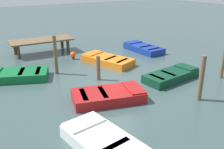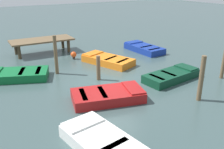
{
  "view_description": "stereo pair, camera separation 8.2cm",
  "coord_description": "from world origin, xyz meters",
  "px_view_note": "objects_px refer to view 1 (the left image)",
  "views": [
    {
      "loc": [
        -5.92,
        -9.66,
        4.68
      ],
      "look_at": [
        0.0,
        0.0,
        0.35
      ],
      "focal_mm": 40.15,
      "sensor_mm": 36.0,
      "label": 1
    },
    {
      "loc": [
        -5.85,
        -9.71,
        4.68
      ],
      "look_at": [
        0.0,
        0.0,
        0.35
      ],
      "focal_mm": 40.15,
      "sensor_mm": 36.0,
      "label": 2
    }
  ],
  "objects_px": {
    "mooring_piling_mid_right": "(56,55)",
    "rowboat_green": "(17,75)",
    "rowboat_blue": "(143,48)",
    "mooring_piling_center": "(201,78)",
    "marker_buoy": "(73,55)",
    "dock_segment": "(41,41)",
    "rowboat_orange": "(107,60)",
    "mooring_piling_far_right": "(223,62)",
    "rowboat_white": "(108,146)",
    "rowboat_red": "(109,95)",
    "mooring_piling_mid_left": "(98,68)",
    "rowboat_dark_green": "(171,75)"
  },
  "relations": [
    {
      "from": "mooring_piling_mid_right",
      "to": "rowboat_green",
      "type": "bearing_deg",
      "value": 170.51
    },
    {
      "from": "rowboat_white",
      "to": "mooring_piling_center",
      "type": "bearing_deg",
      "value": -87.62
    },
    {
      "from": "rowboat_white",
      "to": "rowboat_red",
      "type": "distance_m",
      "value": 3.35
    },
    {
      "from": "rowboat_green",
      "to": "mooring_piling_center",
      "type": "xyz_separation_m",
      "value": [
        5.9,
        -6.33,
        0.74
      ]
    },
    {
      "from": "rowboat_white",
      "to": "rowboat_blue",
      "type": "height_order",
      "value": "same"
    },
    {
      "from": "rowboat_orange",
      "to": "rowboat_red",
      "type": "distance_m",
      "value": 4.8
    },
    {
      "from": "rowboat_white",
      "to": "mooring_piling_far_right",
      "type": "distance_m",
      "value": 8.14
    },
    {
      "from": "mooring_piling_far_right",
      "to": "mooring_piling_mid_left",
      "type": "bearing_deg",
      "value": 150.94
    },
    {
      "from": "marker_buoy",
      "to": "dock_segment",
      "type": "bearing_deg",
      "value": 118.29
    },
    {
      "from": "rowboat_green",
      "to": "rowboat_dark_green",
      "type": "xyz_separation_m",
      "value": [
        6.51,
        -4.08,
        -0.0
      ]
    },
    {
      "from": "rowboat_dark_green",
      "to": "rowboat_white",
      "type": "bearing_deg",
      "value": -155.95
    },
    {
      "from": "rowboat_white",
      "to": "mooring_piling_mid_right",
      "type": "relative_size",
      "value": 1.65
    },
    {
      "from": "mooring_piling_mid_left",
      "to": "mooring_piling_center",
      "type": "bearing_deg",
      "value": -58.94
    },
    {
      "from": "mooring_piling_center",
      "to": "mooring_piling_mid_right",
      "type": "height_order",
      "value": "mooring_piling_mid_right"
    },
    {
      "from": "rowboat_white",
      "to": "mooring_piling_center",
      "type": "xyz_separation_m",
      "value": [
        4.92,
        0.94,
        0.74
      ]
    },
    {
      "from": "rowboat_orange",
      "to": "mooring_piling_center",
      "type": "distance_m",
      "value": 6.19
    },
    {
      "from": "rowboat_red",
      "to": "mooring_piling_far_right",
      "type": "bearing_deg",
      "value": 7.5
    },
    {
      "from": "mooring_piling_center",
      "to": "mooring_piling_far_right",
      "type": "bearing_deg",
      "value": 20.64
    },
    {
      "from": "rowboat_white",
      "to": "rowboat_red",
      "type": "bearing_deg",
      "value": -39.39
    },
    {
      "from": "rowboat_blue",
      "to": "mooring_piling_mid_left",
      "type": "relative_size",
      "value": 2.4
    },
    {
      "from": "rowboat_dark_green",
      "to": "rowboat_blue",
      "type": "bearing_deg",
      "value": 61.02
    },
    {
      "from": "rowboat_dark_green",
      "to": "marker_buoy",
      "type": "height_order",
      "value": "marker_buoy"
    },
    {
      "from": "rowboat_white",
      "to": "rowboat_dark_green",
      "type": "relative_size",
      "value": 1.1
    },
    {
      "from": "rowboat_dark_green",
      "to": "mooring_piling_center",
      "type": "relative_size",
      "value": 1.6
    },
    {
      "from": "dock_segment",
      "to": "rowboat_orange",
      "type": "relative_size",
      "value": 1.22
    },
    {
      "from": "mooring_piling_mid_right",
      "to": "rowboat_blue",
      "type": "bearing_deg",
      "value": 9.59
    },
    {
      "from": "rowboat_green",
      "to": "rowboat_orange",
      "type": "bearing_deg",
      "value": -159.87
    },
    {
      "from": "mooring_piling_far_right",
      "to": "mooring_piling_mid_right",
      "type": "bearing_deg",
      "value": 144.55
    },
    {
      "from": "rowboat_green",
      "to": "rowboat_red",
      "type": "distance_m",
      "value": 5.17
    },
    {
      "from": "rowboat_red",
      "to": "mooring_piling_mid_left",
      "type": "distance_m",
      "value": 2.33
    },
    {
      "from": "dock_segment",
      "to": "rowboat_blue",
      "type": "distance_m",
      "value": 6.9
    },
    {
      "from": "rowboat_dark_green",
      "to": "rowboat_green",
      "type": "bearing_deg",
      "value": 142.0
    },
    {
      "from": "mooring_piling_mid_right",
      "to": "mooring_piling_mid_left",
      "type": "distance_m",
      "value": 2.43
    },
    {
      "from": "rowboat_red",
      "to": "marker_buoy",
      "type": "height_order",
      "value": "marker_buoy"
    },
    {
      "from": "rowboat_orange",
      "to": "marker_buoy",
      "type": "xyz_separation_m",
      "value": [
        -1.38,
        1.84,
        0.07
      ]
    },
    {
      "from": "rowboat_white",
      "to": "rowboat_blue",
      "type": "distance_m",
      "value": 11.08
    },
    {
      "from": "mooring_piling_center",
      "to": "mooring_piling_mid_right",
      "type": "xyz_separation_m",
      "value": [
        -3.95,
        6.0,
        0.07
      ]
    },
    {
      "from": "marker_buoy",
      "to": "rowboat_blue",
      "type": "bearing_deg",
      "value": -9.35
    },
    {
      "from": "rowboat_orange",
      "to": "mooring_piling_mid_right",
      "type": "relative_size",
      "value": 1.63
    },
    {
      "from": "mooring_piling_far_right",
      "to": "rowboat_orange",
      "type": "bearing_deg",
      "value": 126.92
    },
    {
      "from": "rowboat_green",
      "to": "mooring_piling_far_right",
      "type": "relative_size",
      "value": 1.95
    },
    {
      "from": "mooring_piling_mid_right",
      "to": "mooring_piling_center",
      "type": "bearing_deg",
      "value": -56.69
    },
    {
      "from": "dock_segment",
      "to": "rowboat_white",
      "type": "distance_m",
      "value": 11.3
    },
    {
      "from": "rowboat_red",
      "to": "marker_buoy",
      "type": "bearing_deg",
      "value": 95.64
    },
    {
      "from": "rowboat_blue",
      "to": "mooring_piling_mid_right",
      "type": "relative_size",
      "value": 1.46
    },
    {
      "from": "rowboat_white",
      "to": "rowboat_orange",
      "type": "xyz_separation_m",
      "value": [
        4.1,
        7.03,
        0.0
      ]
    },
    {
      "from": "rowboat_dark_green",
      "to": "mooring_piling_mid_right",
      "type": "relative_size",
      "value": 1.49
    },
    {
      "from": "mooring_piling_mid_right",
      "to": "marker_buoy",
      "type": "bearing_deg",
      "value": 47.61
    },
    {
      "from": "rowboat_blue",
      "to": "mooring_piling_center",
      "type": "distance_m",
      "value": 7.65
    },
    {
      "from": "rowboat_orange",
      "to": "mooring_piling_mid_right",
      "type": "bearing_deg",
      "value": 70.64
    }
  ]
}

